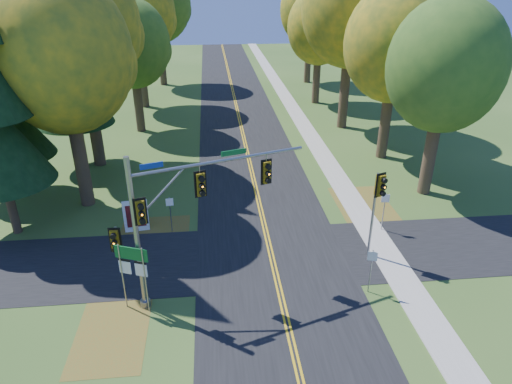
{
  "coord_description": "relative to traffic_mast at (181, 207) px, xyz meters",
  "views": [
    {
      "loc": [
        -2.9,
        -18.36,
        13.85
      ],
      "look_at": [
        -0.69,
        3.37,
        3.2
      ],
      "focal_mm": 32.0,
      "sensor_mm": 36.0,
      "label": 1
    }
  ],
  "objects": [
    {
      "name": "tree_w_d",
      "position": [
        -5.76,
        34.01,
        5.07
      ],
      "size": [
        8.2,
        8.2,
        14.56
      ],
      "color": "#38281C",
      "rests_on": "ground"
    },
    {
      "name": "reg_sign_e_south",
      "position": [
        8.56,
        -0.66,
        -3.1
      ],
      "size": [
        0.43,
        0.19,
        2.36
      ],
      "rotation": [
        0.0,
        0.0,
        -0.35
      ],
      "color": "gray",
      "rests_on": "ground"
    },
    {
      "name": "tree_w_e",
      "position": [
        -4.56,
        44.91,
        5.36
      ],
      "size": [
        8.4,
        8.4,
        14.97
      ],
      "color": "#38281C",
      "rests_on": "ground"
    },
    {
      "name": "centerline_right",
      "position": [
        4.47,
        0.82,
        -4.69
      ],
      "size": [
        0.1,
        160.0,
        0.01
      ],
      "primitive_type": "cube",
      "color": "gold",
      "rests_on": "road_main"
    },
    {
      "name": "reg_sign_e_north",
      "position": [
        11.19,
        4.86,
        -3.04
      ],
      "size": [
        0.47,
        0.09,
        2.45
      ],
      "rotation": [
        0.0,
        0.0,
        -0.1
      ],
      "color": "gray",
      "rests_on": "ground"
    },
    {
      "name": "road_main",
      "position": [
        4.37,
        0.82,
        -4.7
      ],
      "size": [
        8.0,
        160.0,
        0.02
      ],
      "primitive_type": "cube",
      "color": "black",
      "rests_on": "ground"
    },
    {
      "name": "east_signal_pole",
      "position": [
        9.61,
        2.13,
        -0.96
      ],
      "size": [
        0.55,
        0.66,
        4.95
      ],
      "rotation": [
        0.0,
        0.0,
        0.38
      ],
      "color": "gray",
      "rests_on": "ground"
    },
    {
      "name": "reg_sign_w",
      "position": [
        -1.12,
        6.01,
        -3.19
      ],
      "size": [
        0.43,
        0.09,
        2.22
      ],
      "rotation": [
        0.0,
        0.0,
        0.12
      ],
      "color": "gray",
      "rests_on": "ground"
    },
    {
      "name": "tree_e_a",
      "position": [
        15.93,
        9.6,
        3.82
      ],
      "size": [
        7.2,
        7.2,
        12.73
      ],
      "color": "#38281C",
      "rests_on": "ground"
    },
    {
      "name": "leaf_patch_w_far",
      "position": [
        -3.13,
        -2.18,
        -4.71
      ],
      "size": [
        3.0,
        5.0,
        0.0
      ],
      "primitive_type": "cube",
      "color": "brown",
      "rests_on": "ground"
    },
    {
      "name": "tree_e_c",
      "position": [
        14.25,
        24.51,
        5.95
      ],
      "size": [
        8.8,
        8.8,
        15.79
      ],
      "color": "#38281C",
      "rests_on": "ground"
    },
    {
      "name": "pine_c",
      "position": [
        -8.63,
        16.82,
        4.98
      ],
      "size": [
        5.6,
        5.6,
        20.56
      ],
      "color": "#38281C",
      "rests_on": "ground"
    },
    {
      "name": "road_cross",
      "position": [
        4.37,
        2.82,
        -4.7
      ],
      "size": [
        60.0,
        6.0,
        0.02
      ],
      "primitive_type": "cube",
      "color": "black",
      "rests_on": "ground"
    },
    {
      "name": "leaf_patch_e",
      "position": [
        11.17,
        6.82,
        -4.71
      ],
      "size": [
        3.5,
        8.0,
        0.0
      ],
      "primitive_type": "cube",
      "color": "brown",
      "rests_on": "ground"
    },
    {
      "name": "tree_e_d",
      "position": [
        13.63,
        33.7,
        3.52
      ],
      "size": [
        7.0,
        7.0,
        12.32
      ],
      "color": "#38281C",
      "rests_on": "ground"
    },
    {
      "name": "leaf_patch_w_near",
      "position": [
        -2.13,
        4.82,
        -4.71
      ],
      "size": [
        4.0,
        6.0,
        0.0
      ],
      "primitive_type": "cube",
      "color": "brown",
      "rests_on": "ground"
    },
    {
      "name": "ped_signal_pole",
      "position": [
        -3.09,
        0.6,
        -2.11
      ],
      "size": [
        0.55,
        0.64,
        3.5
      ],
      "rotation": [
        0.0,
        0.0,
        -0.06
      ],
      "color": "#94969C",
      "rests_on": "ground"
    },
    {
      "name": "traffic_mast",
      "position": [
        0.0,
        0.0,
        0.0
      ],
      "size": [
        7.69,
        3.01,
        7.33
      ],
      "rotation": [
        0.0,
        0.0,
        0.33
      ],
      "color": "gray",
      "rests_on": "ground"
    },
    {
      "name": "info_kiosk",
      "position": [
        -3.15,
        6.27,
        -3.74
      ],
      "size": [
        1.42,
        0.39,
        1.95
      ],
      "rotation": [
        0.0,
        0.0,
        0.14
      ],
      "color": "white",
      "rests_on": "ground"
    },
    {
      "name": "tree_e_b",
      "position": [
        15.34,
        16.4,
        4.18
      ],
      "size": [
        7.6,
        7.6,
        13.33
      ],
      "color": "#38281C",
      "rests_on": "ground"
    },
    {
      "name": "tree_w_c",
      "position": [
        -5.17,
        25.29,
        3.23
      ],
      "size": [
        6.8,
        6.8,
        11.91
      ],
      "color": "#38281C",
      "rests_on": "ground"
    },
    {
      "name": "tree_w_a",
      "position": [
        -6.76,
        10.21,
        4.77
      ],
      "size": [
        8.0,
        8.0,
        14.15
      ],
      "color": "#38281C",
      "rests_on": "ground"
    },
    {
      "name": "ground",
      "position": [
        4.37,
        0.82,
        -4.71
      ],
      "size": [
        160.0,
        160.0,
        0.0
      ],
      "primitive_type": "plane",
      "color": "#2D4C1A",
      "rests_on": "ground"
    },
    {
      "name": "tree_w_b",
      "position": [
        -7.36,
        17.11,
        5.65
      ],
      "size": [
        8.6,
        8.6,
        15.38
      ],
      "color": "#38281C",
      "rests_on": "ground"
    },
    {
      "name": "tree_e_e",
      "position": [
        14.84,
        44.4,
        4.48
      ],
      "size": [
        7.8,
        7.8,
        13.74
      ],
      "color": "#38281C",
      "rests_on": "ground"
    },
    {
      "name": "centerline_left",
      "position": [
        4.27,
        0.82,
        -4.69
      ],
      "size": [
        0.1,
        160.0,
        0.01
      ],
      "primitive_type": "cube",
      "color": "gold",
      "rests_on": "road_main"
    },
    {
      "name": "sidewalk_east",
      "position": [
        10.57,
        0.82,
        -4.68
      ],
      "size": [
        1.6,
        160.0,
        0.06
      ],
      "primitive_type": "cube",
      "color": "#9E998E",
      "rests_on": "ground"
    },
    {
      "name": "route_sign_cluster",
      "position": [
        -2.21,
        -0.75,
        -2.35
      ],
      "size": [
        1.47,
        0.61,
        3.35
      ],
      "rotation": [
        0.0,
        0.0,
        -0.37
      ],
      "color": "gray",
      "rests_on": "ground"
    }
  ]
}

